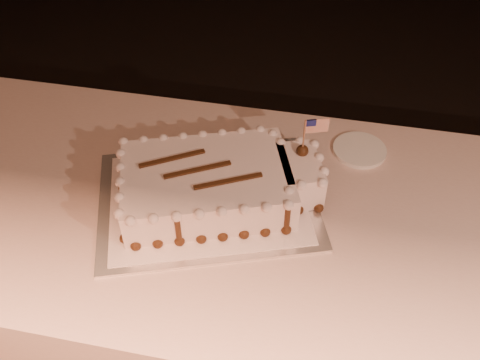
% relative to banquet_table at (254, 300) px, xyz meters
% --- Properties ---
extents(room_shell, '(6.10, 8.10, 2.90)m').
position_rel_banquet_table_xyz_m(room_shell, '(0.00, -0.60, 1.02)').
color(room_shell, black).
rests_on(room_shell, ground).
extents(banquet_table, '(2.40, 0.80, 0.75)m').
position_rel_banquet_table_xyz_m(banquet_table, '(0.00, 0.00, 0.00)').
color(banquet_table, beige).
rests_on(banquet_table, ground).
extents(cake_board, '(0.62, 0.54, 0.01)m').
position_rel_banquet_table_xyz_m(cake_board, '(-0.12, 0.01, 0.38)').
color(cake_board, white).
rests_on(cake_board, banquet_table).
extents(doily, '(0.55, 0.49, 0.00)m').
position_rel_banquet_table_xyz_m(doily, '(-0.12, 0.01, 0.38)').
color(doily, white).
rests_on(doily, cake_board).
extents(sheet_cake, '(0.51, 0.38, 0.19)m').
position_rel_banquet_table_xyz_m(sheet_cake, '(-0.10, 0.02, 0.43)').
color(sheet_cake, white).
rests_on(sheet_cake, doily).
extents(side_plate, '(0.14, 0.14, 0.01)m').
position_rel_banquet_table_xyz_m(side_plate, '(0.23, 0.27, 0.38)').
color(side_plate, white).
rests_on(side_plate, banquet_table).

